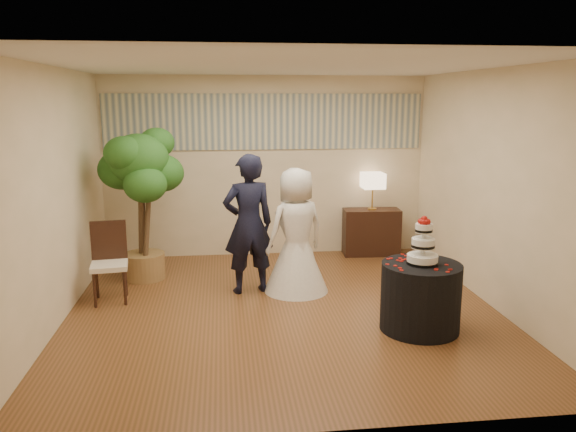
{
  "coord_description": "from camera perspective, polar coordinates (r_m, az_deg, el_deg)",
  "views": [
    {
      "loc": [
        -0.69,
        -6.23,
        2.45
      ],
      "look_at": [
        0.1,
        0.4,
        1.05
      ],
      "focal_mm": 35.0,
      "sensor_mm": 36.0,
      "label": 1
    }
  ],
  "objects": [
    {
      "name": "wall_front",
      "position": [
        3.94,
        3.53,
        -3.66
      ],
      "size": [
        5.0,
        0.06,
        2.8
      ],
      "primitive_type": "cube",
      "color": "beige",
      "rests_on": "ground"
    },
    {
      "name": "wall_back",
      "position": [
        8.82,
        -2.26,
        5.0
      ],
      "size": [
        5.0,
        0.06,
        2.8
      ],
      "primitive_type": "cube",
      "color": "beige",
      "rests_on": "ground"
    },
    {
      "name": "ceiling",
      "position": [
        6.28,
        -0.49,
        15.04
      ],
      "size": [
        5.0,
        5.0,
        0.0
      ],
      "primitive_type": "cube",
      "color": "white",
      "rests_on": "wall_back"
    },
    {
      "name": "cake_table",
      "position": [
        6.24,
        13.3,
        -8.0
      ],
      "size": [
        0.98,
        0.98,
        0.73
      ],
      "primitive_type": "cylinder",
      "rotation": [
        0.0,
        0.0,
        -0.17
      ],
      "color": "black",
      "rests_on": "floor"
    },
    {
      "name": "wedding_cake",
      "position": [
        6.06,
        13.58,
        -2.4
      ],
      "size": [
        0.33,
        0.33,
        0.52
      ],
      "primitive_type": null,
      "color": "white",
      "rests_on": "cake_table"
    },
    {
      "name": "floor",
      "position": [
        6.73,
        -0.45,
        -9.51
      ],
      "size": [
        5.0,
        5.0,
        0.0
      ],
      "primitive_type": "cube",
      "color": "brown",
      "rests_on": "ground"
    },
    {
      "name": "table_lamp",
      "position": [
        8.91,
        8.58,
        2.5
      ],
      "size": [
        0.34,
        0.34,
        0.58
      ],
      "primitive_type": null,
      "color": "#CFAF88",
      "rests_on": "console"
    },
    {
      "name": "ficus_tree",
      "position": [
        7.84,
        -14.69,
        1.2
      ],
      "size": [
        1.21,
        1.21,
        2.11
      ],
      "primitive_type": null,
      "rotation": [
        0.0,
        0.0,
        -1.34
      ],
      "color": "#28601E",
      "rests_on": "floor"
    },
    {
      "name": "groom",
      "position": [
        7.11,
        -4.04,
        -0.83
      ],
      "size": [
        0.73,
        0.56,
        1.79
      ],
      "primitive_type": "imported",
      "rotation": [
        0.0,
        0.0,
        3.36
      ],
      "color": "black",
      "rests_on": "floor"
    },
    {
      "name": "bride",
      "position": [
        7.15,
        0.85,
        -1.47
      ],
      "size": [
        1.09,
        1.09,
        1.61
      ],
      "primitive_type": "imported",
      "rotation": [
        0.0,
        0.0,
        3.55
      ],
      "color": "white",
      "rests_on": "floor"
    },
    {
      "name": "mural_border",
      "position": [
        8.74,
        -2.29,
        9.54
      ],
      "size": [
        4.9,
        0.02,
        0.85
      ],
      "primitive_type": "cube",
      "color": "#A7AB97",
      "rests_on": "wall_back"
    },
    {
      "name": "wall_left",
      "position": [
        6.57,
        -22.69,
        1.73
      ],
      "size": [
        0.06,
        5.0,
        2.8
      ],
      "primitive_type": "cube",
      "color": "beige",
      "rests_on": "ground"
    },
    {
      "name": "wall_right",
      "position": [
        7.08,
        20.11,
        2.58
      ],
      "size": [
        0.06,
        5.0,
        2.8
      ],
      "primitive_type": "cube",
      "color": "beige",
      "rests_on": "ground"
    },
    {
      "name": "console",
      "position": [
        9.04,
        8.45,
        -1.61
      ],
      "size": [
        0.9,
        0.44,
        0.73
      ],
      "primitive_type": "cube",
      "rotation": [
        0.0,
        0.0,
        -0.06
      ],
      "color": "black",
      "rests_on": "floor"
    },
    {
      "name": "side_chair",
      "position": [
        7.18,
        -17.71,
        -4.58
      ],
      "size": [
        0.5,
        0.52,
        0.98
      ],
      "primitive_type": null,
      "rotation": [
        0.0,
        0.0,
        0.13
      ],
      "color": "black",
      "rests_on": "floor"
    }
  ]
}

